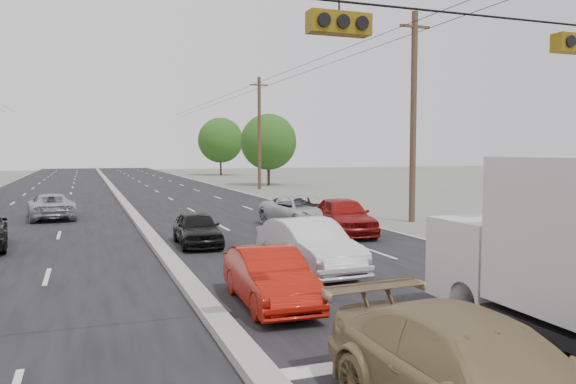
% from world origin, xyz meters
% --- Properties ---
extents(ground, '(200.00, 200.00, 0.00)m').
position_xyz_m(ground, '(0.00, 0.00, 0.00)').
color(ground, '#606356').
rests_on(ground, ground).
extents(road_surface, '(20.00, 160.00, 0.02)m').
position_xyz_m(road_surface, '(0.00, 30.00, 0.00)').
color(road_surface, black).
rests_on(road_surface, ground).
extents(center_median, '(0.50, 160.00, 0.20)m').
position_xyz_m(center_median, '(0.00, 30.00, 0.10)').
color(center_median, gray).
rests_on(center_median, ground).
extents(utility_pole_right_b, '(1.60, 0.30, 10.00)m').
position_xyz_m(utility_pole_right_b, '(12.50, 15.00, 5.11)').
color(utility_pole_right_b, '#422D1E').
rests_on(utility_pole_right_b, ground).
extents(utility_pole_right_c, '(1.60, 0.30, 10.00)m').
position_xyz_m(utility_pole_right_c, '(12.50, 40.00, 5.11)').
color(utility_pole_right_c, '#422D1E').
rests_on(utility_pole_right_c, ground).
extents(traffic_signals, '(25.00, 0.30, 0.54)m').
position_xyz_m(traffic_signals, '(1.40, 0.00, 5.49)').
color(traffic_signals, black).
rests_on(traffic_signals, ground).
extents(tree_right_mid, '(5.60, 5.60, 7.14)m').
position_xyz_m(tree_right_mid, '(15.00, 45.00, 4.34)').
color(tree_right_mid, '#382619').
rests_on(tree_right_mid, ground).
extents(tree_right_far, '(6.40, 6.40, 8.16)m').
position_xyz_m(tree_right_far, '(16.00, 70.00, 4.96)').
color(tree_right_far, '#382619').
rests_on(tree_right_far, ground).
extents(tan_sedan, '(2.31, 5.01, 1.42)m').
position_xyz_m(tan_sedan, '(1.91, -3.07, 0.71)').
color(tan_sedan, olive).
rests_on(tan_sedan, ground).
extents(red_sedan, '(1.46, 3.84, 1.25)m').
position_xyz_m(red_sedan, '(1.40, 3.28, 0.63)').
color(red_sedan, '#A7150A').
rests_on(red_sedan, ground).
extents(queue_car_a, '(1.56, 3.66, 1.23)m').
position_xyz_m(queue_car_a, '(1.40, 11.66, 0.62)').
color(queue_car_a, black).
rests_on(queue_car_a, ground).
extents(queue_car_b, '(1.80, 4.55, 1.48)m').
position_xyz_m(queue_car_b, '(3.50, 6.15, 0.74)').
color(queue_car_b, silver).
rests_on(queue_car_b, ground).
extents(queue_car_c, '(2.95, 5.36, 1.42)m').
position_xyz_m(queue_car_c, '(6.70, 14.69, 0.71)').
color(queue_car_c, '#B9BBC2').
rests_on(queue_car_c, ground).
extents(queue_car_e, '(2.39, 4.70, 1.53)m').
position_xyz_m(queue_car_e, '(7.51, 12.24, 0.77)').
color(queue_car_e, maroon).
rests_on(queue_car_e, ground).
extents(oncoming_far, '(2.58, 4.78, 1.27)m').
position_xyz_m(oncoming_far, '(-3.98, 22.15, 0.64)').
color(oncoming_far, '#A1A4A8').
rests_on(oncoming_far, ground).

